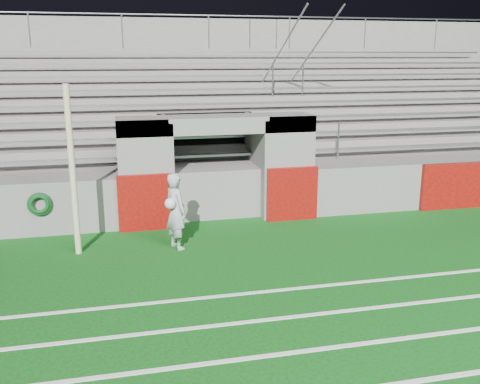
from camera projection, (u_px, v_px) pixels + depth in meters
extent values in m
plane|color=#0C4911|center=(251.00, 270.00, 10.31)|extent=(90.00, 90.00, 0.00)
cylinder|color=beige|center=(72.00, 172.00, 10.77)|extent=(0.13, 0.13, 3.49)
cube|color=white|center=(304.00, 351.00, 7.48)|extent=(28.00, 0.09, 0.01)
cube|color=white|center=(282.00, 318.00, 8.42)|extent=(28.00, 0.09, 0.01)
cube|color=white|center=(265.00, 292.00, 9.36)|extent=(28.00, 0.09, 0.01)
cube|color=slate|center=(144.00, 172.00, 12.89)|extent=(1.20, 1.00, 2.60)
cube|color=slate|center=(286.00, 165.00, 13.68)|extent=(1.20, 1.00, 2.60)
cube|color=black|center=(205.00, 158.00, 14.91)|extent=(2.60, 0.20, 2.50)
cube|color=slate|center=(168.00, 168.00, 13.62)|extent=(0.10, 2.20, 2.50)
cube|color=slate|center=(255.00, 163.00, 14.12)|extent=(0.10, 2.20, 2.50)
cube|color=slate|center=(216.00, 124.00, 13.02)|extent=(4.80, 1.00, 0.40)
cube|color=slate|center=(194.00, 149.00, 16.96)|extent=(26.00, 8.00, 0.20)
cube|color=slate|center=(195.00, 168.00, 17.11)|extent=(26.00, 8.00, 1.05)
cube|color=#610B08|center=(146.00, 203.00, 12.53)|extent=(1.30, 0.15, 1.35)
cube|color=#610B08|center=(292.00, 194.00, 13.32)|extent=(1.30, 0.15, 1.35)
cube|color=#610B08|center=(458.00, 186.00, 14.36)|extent=(2.20, 0.15, 1.25)
cube|color=#93969B|center=(210.00, 155.00, 14.12)|extent=(23.00, 0.28, 0.06)
cube|color=slate|center=(205.00, 151.00, 14.93)|extent=(24.00, 0.75, 0.38)
cube|color=#93969B|center=(205.00, 137.00, 14.73)|extent=(23.00, 0.28, 0.06)
cube|color=slate|center=(201.00, 140.00, 15.59)|extent=(24.00, 0.75, 0.76)
cube|color=#93969B|center=(201.00, 120.00, 15.35)|extent=(23.00, 0.28, 0.06)
cube|color=slate|center=(197.00, 130.00, 16.25)|extent=(24.00, 0.75, 1.14)
cube|color=#93969B|center=(197.00, 104.00, 15.96)|extent=(23.00, 0.28, 0.06)
cube|color=slate|center=(193.00, 121.00, 16.91)|extent=(24.00, 0.75, 1.52)
cube|color=#93969B|center=(193.00, 90.00, 16.57)|extent=(23.00, 0.28, 0.06)
cube|color=slate|center=(190.00, 112.00, 17.57)|extent=(24.00, 0.75, 1.90)
cube|color=#93969B|center=(189.00, 76.00, 17.19)|extent=(23.00, 0.28, 0.06)
cube|color=slate|center=(186.00, 105.00, 18.23)|extent=(24.00, 0.75, 2.28)
cube|color=#93969B|center=(186.00, 64.00, 17.80)|extent=(23.00, 0.28, 0.06)
cube|color=slate|center=(184.00, 97.00, 18.89)|extent=(24.00, 0.75, 2.66)
cube|color=#93969B|center=(183.00, 52.00, 18.41)|extent=(23.00, 0.28, 0.06)
cube|color=slate|center=(181.00, 94.00, 19.51)|extent=(26.00, 0.60, 5.29)
cylinder|color=#A5A8AD|center=(304.00, 143.00, 14.34)|extent=(0.05, 0.05, 1.00)
cylinder|color=#A5A8AD|center=(273.00, 80.00, 16.79)|extent=(0.05, 0.05, 1.00)
cylinder|color=#A5A8AD|center=(250.00, 33.00, 19.25)|extent=(0.05, 0.05, 1.00)
cylinder|color=#A5A8AD|center=(273.00, 64.00, 16.67)|extent=(0.05, 6.02, 3.08)
cylinder|color=#A5A8AD|center=(338.00, 141.00, 14.56)|extent=(0.05, 0.05, 1.00)
cylinder|color=#A5A8AD|center=(303.00, 80.00, 17.01)|extent=(0.05, 0.05, 1.00)
cylinder|color=#A5A8AD|center=(276.00, 34.00, 19.47)|extent=(0.05, 0.05, 1.00)
cylinder|color=#A5A8AD|center=(303.00, 64.00, 16.89)|extent=(0.05, 6.02, 3.08)
cylinder|color=#A5A8AD|center=(29.00, 30.00, 17.59)|extent=(0.05, 0.05, 1.10)
cylinder|color=#A5A8AD|center=(122.00, 31.00, 18.25)|extent=(0.05, 0.05, 1.10)
cylinder|color=#A5A8AD|center=(209.00, 32.00, 18.90)|extent=(0.05, 0.05, 1.10)
cylinder|color=#A5A8AD|center=(289.00, 32.00, 19.56)|extent=(0.05, 0.05, 1.10)
cylinder|color=#A5A8AD|center=(365.00, 33.00, 20.22)|extent=(0.05, 0.05, 1.10)
cylinder|color=#A5A8AD|center=(436.00, 34.00, 20.88)|extent=(0.05, 0.05, 1.10)
cylinder|color=#A5A8AD|center=(180.00, 15.00, 18.55)|extent=(24.00, 0.05, 0.05)
imported|color=#A5AAAF|center=(176.00, 211.00, 11.32)|extent=(0.61, 0.71, 1.65)
sphere|color=white|center=(170.00, 203.00, 11.09)|extent=(0.23, 0.23, 0.23)
torus|color=#0C3E18|center=(40.00, 204.00, 11.99)|extent=(0.55, 0.10, 0.55)
torus|color=#0E4619|center=(39.00, 204.00, 11.94)|extent=(0.45, 0.09, 0.45)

